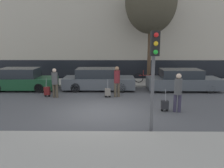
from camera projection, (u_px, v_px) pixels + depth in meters
name	position (u px, v px, depth m)	size (l,w,h in m)	color
ground_plane	(101.00, 112.00, 10.04)	(80.00, 80.00, 0.00)	#4C4C4F
sidewalk_near	(93.00, 150.00, 6.35)	(28.00, 2.50, 0.12)	#A39E93
sidewalk_far	(106.00, 82.00, 16.90)	(28.00, 3.00, 0.12)	#A39E93
building_facade	(107.00, 5.00, 19.02)	(28.00, 2.42, 12.63)	#B7AD99
parked_car_0	(22.00, 80.00, 14.42)	(4.31, 1.77, 1.46)	#194728
parked_car_1	(98.00, 80.00, 14.52)	(4.66, 1.83, 1.43)	#4C5156
parked_car_2	(182.00, 80.00, 14.34)	(4.66, 1.87, 1.40)	#4C5156
pedestrian_left	(55.00, 81.00, 12.42)	(0.34, 0.34, 1.68)	#4C4233
trolley_left	(47.00, 91.00, 12.70)	(0.34, 0.29, 1.12)	maroon
pedestrian_center	(117.00, 80.00, 12.57)	(0.34, 0.34, 1.78)	#4C4233
trolley_center	(108.00, 92.00, 12.56)	(0.34, 0.29, 1.06)	slate
pedestrian_right	(178.00, 90.00, 9.82)	(0.35, 0.34, 1.78)	#383347
trolley_right	(165.00, 105.00, 10.05)	(0.34, 0.29, 1.05)	#262628
traffic_light	(154.00, 62.00, 7.22)	(0.28, 0.47, 3.51)	#515154
parked_bicycle	(146.00, 78.00, 16.42)	(1.77, 0.06, 0.96)	black
bare_tree_near_crossing	(151.00, 2.00, 15.84)	(3.76, 3.76, 8.20)	#4C3826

